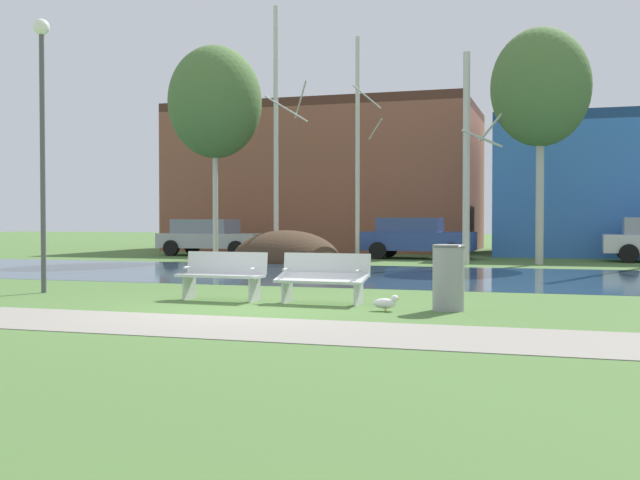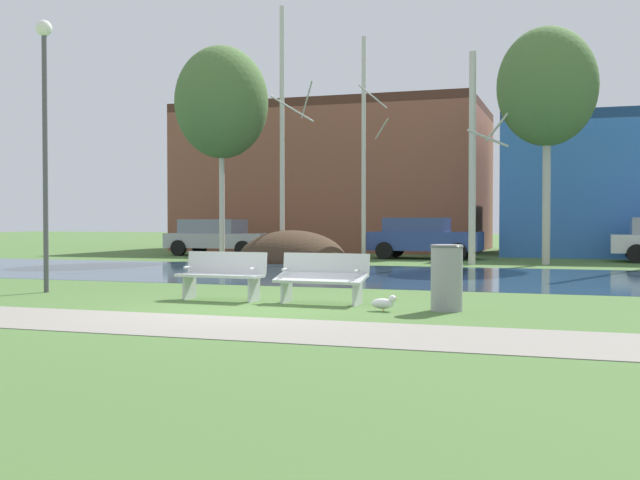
% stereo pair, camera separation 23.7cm
% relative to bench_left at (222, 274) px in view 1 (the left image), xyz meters
% --- Properties ---
extents(ground_plane, '(120.00, 120.00, 0.00)m').
position_rel_bench_left_xyz_m(ground_plane, '(0.95, 8.74, -0.47)').
color(ground_plane, '#476B33').
extents(paved_path_strip, '(60.00, 2.10, 0.01)m').
position_rel_bench_left_xyz_m(paved_path_strip, '(0.95, -3.21, -0.47)').
color(paved_path_strip, gray).
rests_on(paved_path_strip, ground).
extents(river_band, '(80.00, 8.04, 0.01)m').
position_rel_bench_left_xyz_m(river_band, '(0.95, 7.05, -0.47)').
color(river_band, '#284256').
rests_on(river_band, ground).
extents(soil_mound, '(3.86, 3.55, 2.18)m').
position_rel_bench_left_xyz_m(soil_mound, '(-3.37, 12.71, -0.47)').
color(soil_mound, '#423021').
rests_on(soil_mound, ground).
extents(bench_left, '(1.62, 0.63, 0.87)m').
position_rel_bench_left_xyz_m(bench_left, '(0.00, 0.00, 0.00)').
color(bench_left, silver).
rests_on(bench_left, ground).
extents(bench_right, '(1.62, 0.63, 0.87)m').
position_rel_bench_left_xyz_m(bench_right, '(1.91, 0.00, 0.00)').
color(bench_right, silver).
rests_on(bench_right, ground).
extents(trash_bin, '(0.53, 0.53, 1.06)m').
position_rel_bench_left_xyz_m(trash_bin, '(4.13, -0.38, 0.08)').
color(trash_bin, gray).
rests_on(trash_bin, ground).
extents(seagull, '(0.45, 0.17, 0.26)m').
position_rel_bench_left_xyz_m(seagull, '(3.19, -0.74, -0.34)').
color(seagull, white).
rests_on(seagull, ground).
extents(streetlamp, '(0.32, 0.32, 5.43)m').
position_rel_bench_left_xyz_m(streetlamp, '(-4.00, 0.26, 3.15)').
color(streetlamp, '#4C4C51').
rests_on(streetlamp, ground).
extents(birch_far_left, '(3.42, 3.42, 7.81)m').
position_rel_bench_left_xyz_m(birch_far_left, '(-6.26, 13.10, 5.28)').
color(birch_far_left, beige).
rests_on(birch_far_left, ground).
extents(birch_left, '(1.31, 2.36, 9.01)m').
position_rel_bench_left_xyz_m(birch_left, '(-3.81, 12.97, 4.08)').
color(birch_left, beige).
rests_on(birch_left, ground).
extents(birch_center_left, '(1.01, 1.81, 7.94)m').
position_rel_bench_left_xyz_m(birch_center_left, '(-1.06, 13.86, 3.55)').
color(birch_center_left, beige).
rests_on(birch_center_left, ground).
extents(birch_center, '(1.41, 2.43, 6.89)m').
position_rel_bench_left_xyz_m(birch_center, '(2.93, 12.64, 3.02)').
color(birch_center, beige).
rests_on(birch_center, ground).
extents(birch_center_right, '(3.21, 3.21, 7.69)m').
position_rel_bench_left_xyz_m(birch_center_right, '(5.17, 13.41, 5.27)').
color(birch_center_right, '#BCB7A8').
rests_on(birch_center_right, ground).
extents(parked_van_nearest_silver, '(4.37, 2.05, 1.48)m').
position_rel_bench_left_xyz_m(parked_van_nearest_silver, '(-7.78, 15.91, 0.30)').
color(parked_van_nearest_silver, '#B2B5BC').
rests_on(parked_van_nearest_silver, ground).
extents(parked_sedan_second_blue, '(4.14, 2.04, 1.53)m').
position_rel_bench_left_xyz_m(parked_sedan_second_blue, '(0.67, 15.92, 0.33)').
color(parked_sedan_second_blue, '#2D4793').
rests_on(parked_sedan_second_blue, ground).
extents(building_brick_low, '(14.00, 8.78, 6.84)m').
position_rel_bench_left_xyz_m(building_brick_low, '(-4.98, 23.62, 2.95)').
color(building_brick_low, brown).
rests_on(building_brick_low, ground).
extents(building_blue_store, '(11.10, 8.92, 5.62)m').
position_rel_bench_left_xyz_m(building_blue_store, '(8.83, 22.22, 2.34)').
color(building_blue_store, '#3870C6').
rests_on(building_blue_store, ground).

